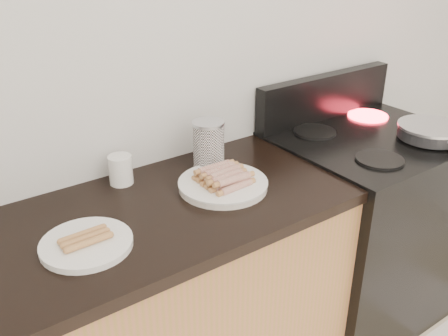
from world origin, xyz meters
TOP-DOWN VIEW (x-y plane):
  - wall_back at (0.00, 2.00)m, footprint 4.00×0.04m
  - counter_slab at (-0.70, 1.69)m, footprint 2.20×0.62m
  - stove at (0.78, 1.68)m, footprint 0.76×0.65m
  - stove_panel at (0.78, 1.96)m, footprint 0.76×0.06m
  - burner_near_left at (0.61, 1.51)m, footprint 0.18×0.18m
  - burner_near_right at (0.95, 1.51)m, footprint 0.18×0.18m
  - burner_far_left at (0.61, 1.84)m, footprint 0.18×0.18m
  - burner_far_right at (0.95, 1.84)m, footprint 0.18×0.18m
  - frying_pan at (0.94, 1.51)m, footprint 0.26×0.44m
  - main_plate at (0.02, 1.69)m, footprint 0.30×0.30m
  - side_plate at (-0.49, 1.63)m, footprint 0.29×0.29m
  - hotdog_pile at (0.02, 1.69)m, footprint 0.12×0.17m
  - plain_sausages at (-0.49, 1.63)m, footprint 0.13×0.07m
  - canister at (0.07, 1.85)m, footprint 0.12×0.12m
  - mug at (-0.24, 1.92)m, footprint 0.10×0.10m

SIDE VIEW (x-z plane):
  - stove at x=0.78m, z-range 0.00..0.91m
  - counter_slab at x=-0.70m, z-range 0.86..0.90m
  - side_plate at x=-0.49m, z-range 0.90..0.92m
  - main_plate at x=0.02m, z-range 0.90..0.92m
  - burner_near_left at x=0.61m, z-range 0.91..0.92m
  - burner_near_right at x=0.95m, z-range 0.91..0.92m
  - burner_far_left at x=0.61m, z-range 0.91..0.92m
  - burner_far_right at x=0.95m, z-range 0.91..0.92m
  - plain_sausages at x=-0.49m, z-range 0.92..0.94m
  - hotdog_pile at x=0.02m, z-range 0.92..0.97m
  - frying_pan at x=0.94m, z-range 0.92..0.98m
  - mug at x=-0.24m, z-range 0.90..1.00m
  - canister at x=0.07m, z-range 0.90..1.08m
  - stove_panel at x=0.78m, z-range 0.91..1.11m
  - wall_back at x=0.00m, z-range 0.00..2.60m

